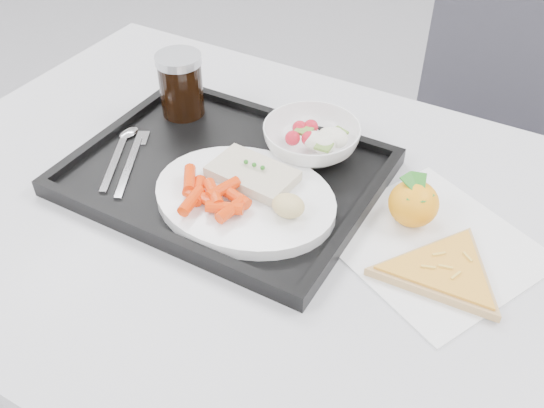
% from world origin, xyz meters
% --- Properties ---
extents(table, '(1.20, 0.80, 0.75)m').
position_xyz_m(table, '(0.00, 0.30, 0.68)').
color(table, '#B5B6B8').
rests_on(table, ground).
extents(chair, '(0.42, 0.42, 0.93)m').
position_xyz_m(chair, '(0.18, 0.99, 0.54)').
color(chair, '#393840').
rests_on(chair, ground).
extents(tray, '(0.45, 0.35, 0.03)m').
position_xyz_m(tray, '(-0.11, 0.33, 0.76)').
color(tray, black).
rests_on(tray, table).
extents(dinner_plate, '(0.27, 0.27, 0.02)m').
position_xyz_m(dinner_plate, '(-0.05, 0.29, 0.77)').
color(dinner_plate, white).
rests_on(dinner_plate, tray).
extents(fish_fillet, '(0.13, 0.09, 0.02)m').
position_xyz_m(fish_fillet, '(-0.05, 0.32, 0.79)').
color(fish_fillet, beige).
rests_on(fish_fillet, dinner_plate).
extents(bread_roll, '(0.05, 0.05, 0.03)m').
position_xyz_m(bread_roll, '(0.03, 0.28, 0.80)').
color(bread_roll, '#DCCA81').
rests_on(bread_roll, dinner_plate).
extents(salad_bowl, '(0.15, 0.15, 0.05)m').
position_xyz_m(salad_bowl, '(-0.02, 0.45, 0.79)').
color(salad_bowl, white).
rests_on(salad_bowl, tray).
extents(cola_glass, '(0.08, 0.08, 0.11)m').
position_xyz_m(cola_glass, '(-0.26, 0.44, 0.82)').
color(cola_glass, black).
rests_on(cola_glass, tray).
extents(cutlery, '(0.12, 0.16, 0.01)m').
position_xyz_m(cutlery, '(-0.27, 0.30, 0.77)').
color(cutlery, silver).
rests_on(cutlery, tray).
extents(napkin, '(0.33, 0.32, 0.00)m').
position_xyz_m(napkin, '(0.21, 0.35, 0.75)').
color(napkin, silver).
rests_on(napkin, table).
extents(tangerine, '(0.08, 0.08, 0.07)m').
position_xyz_m(tangerine, '(0.17, 0.38, 0.79)').
color(tangerine, '#E05900').
rests_on(tangerine, napkin).
extents(pizza_slice, '(0.28, 0.28, 0.02)m').
position_xyz_m(pizza_slice, '(0.24, 0.30, 0.76)').
color(pizza_slice, tan).
rests_on(pizza_slice, napkin).
extents(carrot_pile, '(0.12, 0.09, 0.03)m').
position_xyz_m(carrot_pile, '(-0.07, 0.25, 0.80)').
color(carrot_pile, red).
rests_on(carrot_pile, dinner_plate).
extents(salad_contents, '(0.09, 0.07, 0.03)m').
position_xyz_m(salad_contents, '(-0.00, 0.44, 0.80)').
color(salad_contents, red).
rests_on(salad_contents, salad_bowl).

